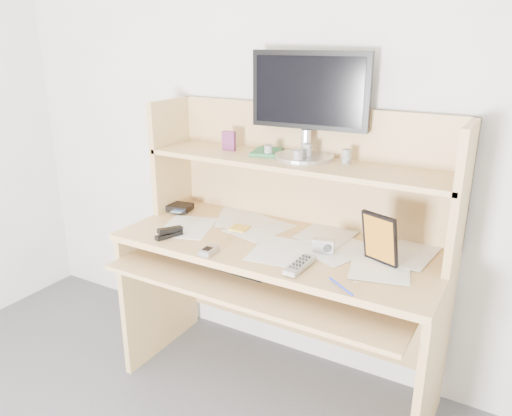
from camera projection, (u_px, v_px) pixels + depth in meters
The scene contains 19 objects.
back_wall at pixel (313, 116), 2.24m from camera, with size 3.60×0.04×2.50m, color silver.
desk at pixel (287, 248), 2.23m from camera, with size 1.40×0.70×1.30m.
paper_clutter at pixel (279, 242), 2.14m from camera, with size 1.32×0.54×0.01m, color silver.
keyboard at pixel (228, 261), 2.17m from camera, with size 0.43×0.17×0.03m.
tv_remote at pixel (300, 265), 1.90m from camera, with size 0.05×0.18×0.02m, color gray.
flip_phone at pixel (209, 250), 2.03m from camera, with size 0.05×0.09×0.02m, color #AAAAAC.
stapler at pixel (169, 232), 2.19m from camera, with size 0.03×0.13×0.04m, color black.
wallet at pixel (180, 207), 2.52m from camera, with size 0.11×0.09×0.03m, color black.
sticky_note_pad at pixel (240, 228), 2.28m from camera, with size 0.08×0.08×0.01m, color #FFEB43.
digital_camera at pixel (323, 246), 2.03m from camera, with size 0.09×0.03×0.05m, color #ACACAE.
game_case at pixel (380, 239), 1.90m from camera, with size 0.15×0.02×0.21m, color black.
blue_pen at pixel (341, 286), 1.75m from camera, with size 0.01×0.01×0.14m, color #1A2DC6.
card_box at pixel (229, 141), 2.32m from camera, with size 0.07×0.02×0.09m, color #A31815.
shelf_book at pixel (266, 152), 2.27m from camera, with size 0.12×0.16×0.02m, color #2F764D.
chip_stack_a at pixel (268, 151), 2.22m from camera, with size 0.04×0.04×0.05m, color black.
chip_stack_b at pixel (346, 157), 2.08m from camera, with size 0.04×0.04×0.06m, color white.
chip_stack_c at pixel (298, 157), 2.11m from camera, with size 0.04×0.04×0.05m, color black.
chip_stack_d at pixel (307, 152), 2.14m from camera, with size 0.04×0.04×0.07m, color silver.
monitor at pixel (309, 102), 2.13m from camera, with size 0.53×0.26×0.45m.
Camera 1 is at (0.90, -0.28, 1.59)m, focal length 35.00 mm.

